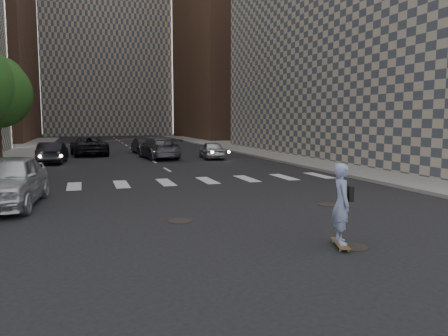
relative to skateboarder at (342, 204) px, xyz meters
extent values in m
plane|color=black|center=(-0.93, 2.42, -1.01)|extent=(160.00, 160.00, 0.00)
cube|color=gray|center=(13.57, 22.42, -0.93)|extent=(13.00, 80.00, 0.15)
cube|color=#ADA08E|center=(17.57, 20.92, 9.99)|extent=(15.00, 33.00, 22.00)
cube|color=black|center=(10.27, 16.42, 0.99)|extent=(0.30, 18.00, 4.00)
cube|color=brown|center=(19.07, 57.42, 16.99)|extent=(18.00, 24.00, 36.00)
cube|color=#ADA08E|center=(-0.93, 80.42, 22.99)|extent=(22.00, 20.00, 48.00)
sphere|color=#284B19|center=(-10.23, 22.02, 4.34)|extent=(2.80, 2.80, 2.80)
cylinder|color=black|center=(0.27, -0.08, -1.00)|extent=(0.70, 0.70, 0.02)
cylinder|color=black|center=(-2.93, 3.62, -1.00)|extent=(0.70, 0.70, 0.02)
cylinder|color=black|center=(2.37, 4.42, -1.00)|extent=(0.70, 0.70, 0.02)
cube|color=brown|center=(0.00, 0.00, -0.92)|extent=(0.54, 0.99, 0.02)
cylinder|color=#35AE61|center=(-0.20, -0.30, -0.98)|extent=(0.05, 0.07, 0.06)
cylinder|color=#35AE61|center=(-0.04, -0.35, -0.98)|extent=(0.05, 0.07, 0.06)
cylinder|color=#35AE61|center=(0.03, 0.35, -0.98)|extent=(0.05, 0.07, 0.06)
cylinder|color=#35AE61|center=(0.19, 0.30, -0.98)|extent=(0.05, 0.07, 0.06)
imported|color=#8591C2|center=(0.00, 0.00, 0.00)|extent=(0.63, 0.77, 1.82)
cube|color=black|center=(0.20, -0.01, 0.23)|extent=(0.20, 0.32, 0.34)
imported|color=silver|center=(-7.93, 7.53, -0.15)|extent=(2.50, 5.22, 1.72)
imported|color=black|center=(-7.43, 22.39, -0.30)|extent=(1.81, 4.38, 1.41)
imported|color=#505157|center=(-0.22, 23.70, -0.22)|extent=(2.84, 5.65, 1.57)
imported|color=black|center=(-5.10, 28.42, -0.23)|extent=(3.09, 5.79, 1.55)
imported|color=silver|center=(3.49, 22.42, -0.36)|extent=(1.97, 3.94, 1.29)
imported|color=black|center=(-0.66, 29.08, -0.34)|extent=(1.69, 4.15, 1.34)
camera|label=1|loc=(-5.49, -8.37, 1.89)|focal=35.00mm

